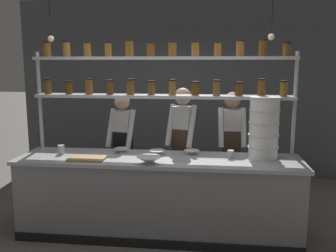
{
  "coord_description": "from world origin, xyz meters",
  "views": [
    {
      "loc": [
        0.6,
        -4.1,
        2.0
      ],
      "look_at": [
        0.09,
        0.2,
        1.26
      ],
      "focal_mm": 40.0,
      "sensor_mm": 36.0,
      "label": 1
    }
  ],
  "objects_px": {
    "spice_shelf_unit": "(162,79)",
    "container_stack": "(264,128)",
    "prep_bowl_center_front": "(149,160)",
    "chef_center": "(182,143)",
    "cutting_board": "(87,159)",
    "prep_bowl_near_right": "(157,152)",
    "chef_right": "(231,144)",
    "serving_cup_front": "(231,154)",
    "chef_left": "(123,145)",
    "prep_bowl_center_back": "(192,152)",
    "serving_cup_by_board": "(61,150)",
    "prep_bowl_near_left": "(122,150)"
  },
  "relations": [
    {
      "from": "chef_center",
      "to": "prep_bowl_center_front",
      "type": "distance_m",
      "value": 0.9
    },
    {
      "from": "chef_right",
      "to": "serving_cup_front",
      "type": "height_order",
      "value": "chef_right"
    },
    {
      "from": "chef_right",
      "to": "prep_bowl_near_right",
      "type": "height_order",
      "value": "chef_right"
    },
    {
      "from": "chef_left",
      "to": "prep_bowl_center_front",
      "type": "height_order",
      "value": "chef_left"
    },
    {
      "from": "cutting_board",
      "to": "prep_bowl_near_right",
      "type": "relative_size",
      "value": 2.1
    },
    {
      "from": "spice_shelf_unit",
      "to": "prep_bowl_near_right",
      "type": "xyz_separation_m",
      "value": [
        -0.04,
        -0.18,
        -0.85
      ]
    },
    {
      "from": "prep_bowl_near_left",
      "to": "serving_cup_by_board",
      "type": "height_order",
      "value": "serving_cup_by_board"
    },
    {
      "from": "prep_bowl_center_front",
      "to": "container_stack",
      "type": "bearing_deg",
      "value": 16.31
    },
    {
      "from": "serving_cup_by_board",
      "to": "chef_center",
      "type": "bearing_deg",
      "value": 21.61
    },
    {
      "from": "chef_right",
      "to": "chef_left",
      "type": "bearing_deg",
      "value": -179.53
    },
    {
      "from": "spice_shelf_unit",
      "to": "serving_cup_front",
      "type": "height_order",
      "value": "spice_shelf_unit"
    },
    {
      "from": "prep_bowl_near_left",
      "to": "serving_cup_by_board",
      "type": "relative_size",
      "value": 1.72
    },
    {
      "from": "chef_left",
      "to": "container_stack",
      "type": "relative_size",
      "value": 2.27
    },
    {
      "from": "prep_bowl_center_front",
      "to": "serving_cup_front",
      "type": "distance_m",
      "value": 0.94
    },
    {
      "from": "prep_bowl_center_front",
      "to": "chef_center",
      "type": "bearing_deg",
      "value": 71.21
    },
    {
      "from": "chef_right",
      "to": "prep_bowl_center_back",
      "type": "xyz_separation_m",
      "value": [
        -0.49,
        -0.58,
        0.02
      ]
    },
    {
      "from": "chef_center",
      "to": "chef_left",
      "type": "bearing_deg",
      "value": -167.97
    },
    {
      "from": "chef_center",
      "to": "serving_cup_by_board",
      "type": "relative_size",
      "value": 15.68
    },
    {
      "from": "chef_right",
      "to": "spice_shelf_unit",
      "type": "bearing_deg",
      "value": -156.1
    },
    {
      "from": "prep_bowl_center_back",
      "to": "prep_bowl_near_right",
      "type": "distance_m",
      "value": 0.41
    },
    {
      "from": "container_stack",
      "to": "serving_cup_front",
      "type": "height_order",
      "value": "container_stack"
    },
    {
      "from": "prep_bowl_near_left",
      "to": "prep_bowl_near_right",
      "type": "relative_size",
      "value": 0.97
    },
    {
      "from": "cutting_board",
      "to": "serving_cup_by_board",
      "type": "relative_size",
      "value": 3.74
    },
    {
      "from": "container_stack",
      "to": "serving_cup_by_board",
      "type": "xyz_separation_m",
      "value": [
        -2.35,
        -0.07,
        -0.3
      ]
    },
    {
      "from": "prep_bowl_center_back",
      "to": "chef_center",
      "type": "bearing_deg",
      "value": 110.12
    },
    {
      "from": "chef_right",
      "to": "prep_bowl_near_right",
      "type": "relative_size",
      "value": 8.47
    },
    {
      "from": "container_stack",
      "to": "prep_bowl_near_left",
      "type": "height_order",
      "value": "container_stack"
    },
    {
      "from": "chef_center",
      "to": "prep_bowl_center_back",
      "type": "height_order",
      "value": "chef_center"
    },
    {
      "from": "chef_left",
      "to": "serving_cup_front",
      "type": "xyz_separation_m",
      "value": [
        1.4,
        -0.59,
        0.06
      ]
    },
    {
      "from": "chef_right",
      "to": "serving_cup_by_board",
      "type": "bearing_deg",
      "value": -164.1
    },
    {
      "from": "spice_shelf_unit",
      "to": "container_stack",
      "type": "bearing_deg",
      "value": -10.55
    },
    {
      "from": "chef_center",
      "to": "prep_bowl_center_back",
      "type": "xyz_separation_m",
      "value": [
        0.14,
        -0.39,
        -0.02
      ]
    },
    {
      "from": "prep_bowl_near_right",
      "to": "chef_right",
      "type": "bearing_deg",
      "value": 35.42
    },
    {
      "from": "spice_shelf_unit",
      "to": "chef_center",
      "type": "bearing_deg",
      "value": 50.3
    },
    {
      "from": "cutting_board",
      "to": "container_stack",
      "type": "bearing_deg",
      "value": 8.28
    },
    {
      "from": "spice_shelf_unit",
      "to": "chef_right",
      "type": "height_order",
      "value": "spice_shelf_unit"
    },
    {
      "from": "spice_shelf_unit",
      "to": "prep_bowl_center_back",
      "type": "distance_m",
      "value": 0.94
    },
    {
      "from": "serving_cup_by_board",
      "to": "prep_bowl_center_front",
      "type": "bearing_deg",
      "value": -14.89
    },
    {
      "from": "serving_cup_front",
      "to": "serving_cup_by_board",
      "type": "bearing_deg",
      "value": -178.88
    },
    {
      "from": "prep_bowl_near_left",
      "to": "serving_cup_by_board",
      "type": "xyz_separation_m",
      "value": [
        -0.69,
        -0.16,
        0.03
      ]
    },
    {
      "from": "chef_left",
      "to": "serving_cup_by_board",
      "type": "height_order",
      "value": "chef_left"
    },
    {
      "from": "chef_left",
      "to": "prep_bowl_center_back",
      "type": "height_order",
      "value": "chef_left"
    },
    {
      "from": "serving_cup_front",
      "to": "chef_left",
      "type": "bearing_deg",
      "value": 157.2
    },
    {
      "from": "spice_shelf_unit",
      "to": "container_stack",
      "type": "xyz_separation_m",
      "value": [
        1.17,
        -0.22,
        -0.53
      ]
    },
    {
      "from": "cutting_board",
      "to": "serving_cup_front",
      "type": "relative_size",
      "value": 4.36
    },
    {
      "from": "prep_bowl_near_right",
      "to": "serving_cup_by_board",
      "type": "distance_m",
      "value": 1.14
    },
    {
      "from": "chef_center",
      "to": "serving_cup_front",
      "type": "height_order",
      "value": "chef_center"
    },
    {
      "from": "chef_center",
      "to": "chef_right",
      "type": "relative_size",
      "value": 1.04
    },
    {
      "from": "prep_bowl_near_left",
      "to": "prep_bowl_center_front",
      "type": "relative_size",
      "value": 0.66
    },
    {
      "from": "serving_cup_by_board",
      "to": "container_stack",
      "type": "bearing_deg",
      "value": 1.65
    }
  ]
}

